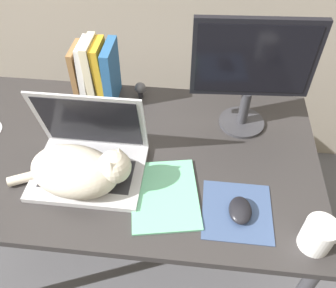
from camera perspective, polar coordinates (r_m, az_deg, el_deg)
desk at (r=1.33m, az=-6.37°, el=-3.46°), size 1.35×0.77×0.75m
laptop at (r=1.21m, az=-12.49°, el=-2.04°), size 0.36×0.27×0.28m
cat at (r=1.14m, az=-14.05°, el=-4.18°), size 0.41×0.22×0.16m
external_monitor at (r=1.25m, az=13.35°, el=11.54°), size 0.41×0.17×0.43m
mousepad at (r=1.13m, az=11.00°, el=-10.53°), size 0.21×0.22×0.00m
computer_mouse at (r=1.12m, az=11.51°, el=-10.37°), size 0.07×0.10×0.03m
book_row at (r=1.45m, az=-11.43°, el=11.24°), size 0.16×0.16×0.26m
notepad at (r=1.15m, az=-0.56°, el=-8.12°), size 0.26×0.31×0.01m
webcam at (r=1.47m, az=-4.37°, el=8.85°), size 0.05×0.05×0.07m
mug at (r=1.10m, az=23.07°, el=-13.30°), size 0.13×0.09×0.10m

